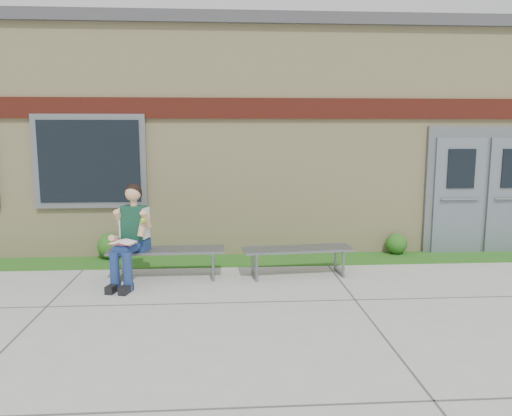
{
  "coord_description": "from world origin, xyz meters",
  "views": [
    {
      "loc": [
        -0.73,
        -5.74,
        2.23
      ],
      "look_at": [
        -0.24,
        1.7,
        1.06
      ],
      "focal_mm": 35.0,
      "sensor_mm": 36.0,
      "label": 1
    }
  ],
  "objects": [
    {
      "name": "ground",
      "position": [
        0.0,
        0.0,
        0.0
      ],
      "size": [
        80.0,
        80.0,
        0.0
      ],
      "primitive_type": "plane",
      "color": "#9E9E99",
      "rests_on": "ground"
    },
    {
      "name": "grass_strip",
      "position": [
        0.0,
        2.6,
        0.01
      ],
      "size": [
        16.0,
        0.8,
        0.02
      ],
      "primitive_type": "cube",
      "color": "#275316",
      "rests_on": "ground"
    },
    {
      "name": "school_building",
      "position": [
        -0.0,
        5.99,
        2.1
      ],
      "size": [
        16.2,
        6.22,
        4.2
      ],
      "color": "beige",
      "rests_on": "ground"
    },
    {
      "name": "bench_left",
      "position": [
        -1.6,
        1.68,
        0.35
      ],
      "size": [
        1.75,
        0.51,
        0.45
      ],
      "rotation": [
        0.0,
        0.0,
        0.01
      ],
      "color": "slate",
      "rests_on": "ground"
    },
    {
      "name": "bench_right",
      "position": [
        0.4,
        1.68,
        0.34
      ],
      "size": [
        1.72,
        0.62,
        0.44
      ],
      "rotation": [
        0.0,
        0.0,
        0.09
      ],
      "color": "slate",
      "rests_on": "ground"
    },
    {
      "name": "girl",
      "position": [
        -2.08,
        1.46,
        0.74
      ],
      "size": [
        0.58,
        0.96,
        1.46
      ],
      "rotation": [
        0.0,
        0.0,
        -0.27
      ],
      "color": "navy",
      "rests_on": "ground"
    },
    {
      "name": "shrub_mid",
      "position": [
        -2.7,
        2.85,
        0.24
      ],
      "size": [
        0.44,
        0.44,
        0.44
      ],
      "primitive_type": "sphere",
      "color": "#275316",
      "rests_on": "grass_strip"
    },
    {
      "name": "shrub_east",
      "position": [
        2.38,
        2.85,
        0.21
      ],
      "size": [
        0.38,
        0.38,
        0.38
      ],
      "primitive_type": "sphere",
      "color": "#275316",
      "rests_on": "grass_strip"
    }
  ]
}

